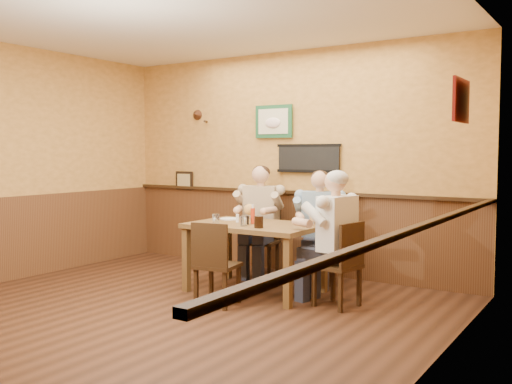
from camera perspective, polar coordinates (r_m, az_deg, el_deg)
room at (r=5.31m, az=-8.05°, el=5.70°), size 5.02×5.03×2.81m
dining_table at (r=6.21m, az=-0.14°, el=-4.03°), size 1.40×0.90×0.75m
chair_back_left at (r=7.12m, az=0.52°, el=-4.86°), size 0.47×0.47×0.86m
chair_back_right at (r=6.71m, az=6.38°, el=-5.56°), size 0.49×0.49×0.83m
chair_right_end at (r=5.72m, az=8.09°, el=-7.14°), size 0.46×0.46×0.85m
chair_near_side at (r=5.72m, az=-3.85°, el=-7.12°), size 0.45×0.45×0.84m
diner_tan_shirt at (r=7.10m, az=0.53°, el=-3.40°), size 0.68×0.68×1.22m
diner_blue_polo at (r=6.68m, az=6.39°, el=-4.07°), size 0.69×0.69×1.18m
diner_white_elder at (r=5.69m, az=8.11°, el=-5.35°), size 0.65×0.65×1.21m
water_glass_left at (r=6.12m, az=-4.02°, el=-2.74°), size 0.09×0.09×0.11m
water_glass_mid at (r=6.00m, az=-1.26°, el=-2.91°), size 0.09×0.09×0.11m
cola_tumbler at (r=5.84m, az=0.27°, el=-3.02°), size 0.11×0.11×0.12m
hot_sauce_bottle at (r=6.17m, az=-0.33°, el=-2.32°), size 0.06×0.06×0.19m
salt_shaker at (r=6.32m, az=-1.86°, el=-2.64°), size 0.04×0.04×0.09m
pepper_shaker at (r=6.12m, az=-0.89°, el=-2.84°), size 0.05×0.05×0.09m
plate_far_left at (r=6.59m, az=-2.67°, el=-2.69°), size 0.29×0.29×0.01m
plate_far_right at (r=6.16m, az=4.77°, el=-3.17°), size 0.24×0.24×0.01m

